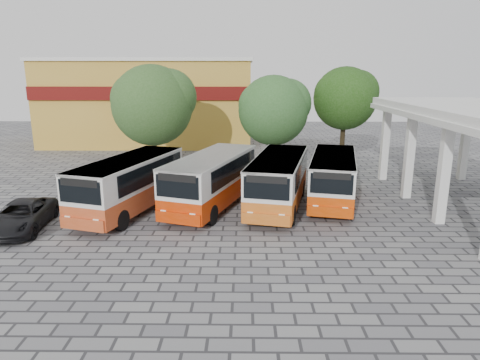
{
  "coord_description": "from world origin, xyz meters",
  "views": [
    {
      "loc": [
        -1.5,
        -17.78,
        7.08
      ],
      "look_at": [
        -1.75,
        4.19,
        1.5
      ],
      "focal_mm": 32.0,
      "sensor_mm": 36.0,
      "label": 1
    }
  ],
  "objects_px": {
    "bus_far_left": "(129,181)",
    "parked_car": "(21,216)",
    "bus_far_right": "(333,176)",
    "bus_centre_left": "(212,178)",
    "bus_centre_right": "(279,178)"
  },
  "relations": [
    {
      "from": "bus_far_left",
      "to": "bus_centre_right",
      "type": "height_order",
      "value": "bus_far_left"
    },
    {
      "from": "bus_far_left",
      "to": "parked_car",
      "type": "relative_size",
      "value": 1.78
    },
    {
      "from": "bus_far_left",
      "to": "parked_car",
      "type": "xyz_separation_m",
      "value": [
        -4.36,
        -2.65,
        -0.98
      ]
    },
    {
      "from": "bus_centre_left",
      "to": "bus_far_left",
      "type": "bearing_deg",
      "value": -150.43
    },
    {
      "from": "bus_centre_right",
      "to": "bus_far_left",
      "type": "bearing_deg",
      "value": -161.75
    },
    {
      "from": "bus_far_left",
      "to": "parked_car",
      "type": "bearing_deg",
      "value": -131.91
    },
    {
      "from": "bus_centre_left",
      "to": "bus_centre_right",
      "type": "height_order",
      "value": "bus_centre_left"
    },
    {
      "from": "bus_far_right",
      "to": "parked_car",
      "type": "height_order",
      "value": "bus_far_right"
    },
    {
      "from": "bus_centre_left",
      "to": "bus_far_right",
      "type": "height_order",
      "value": "bus_centre_left"
    },
    {
      "from": "parked_car",
      "to": "bus_far_left",
      "type": "bearing_deg",
      "value": 25.3
    },
    {
      "from": "bus_centre_right",
      "to": "parked_car",
      "type": "bearing_deg",
      "value": -151.65
    },
    {
      "from": "bus_centre_left",
      "to": "bus_far_right",
      "type": "distance_m",
      "value": 6.67
    },
    {
      "from": "bus_centre_right",
      "to": "bus_centre_left",
      "type": "bearing_deg",
      "value": -167.93
    },
    {
      "from": "bus_far_left",
      "to": "bus_centre_left",
      "type": "xyz_separation_m",
      "value": [
        4.17,
        0.8,
        0.01
      ]
    },
    {
      "from": "bus_centre_left",
      "to": "bus_centre_right",
      "type": "bearing_deg",
      "value": 18.25
    }
  ]
}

